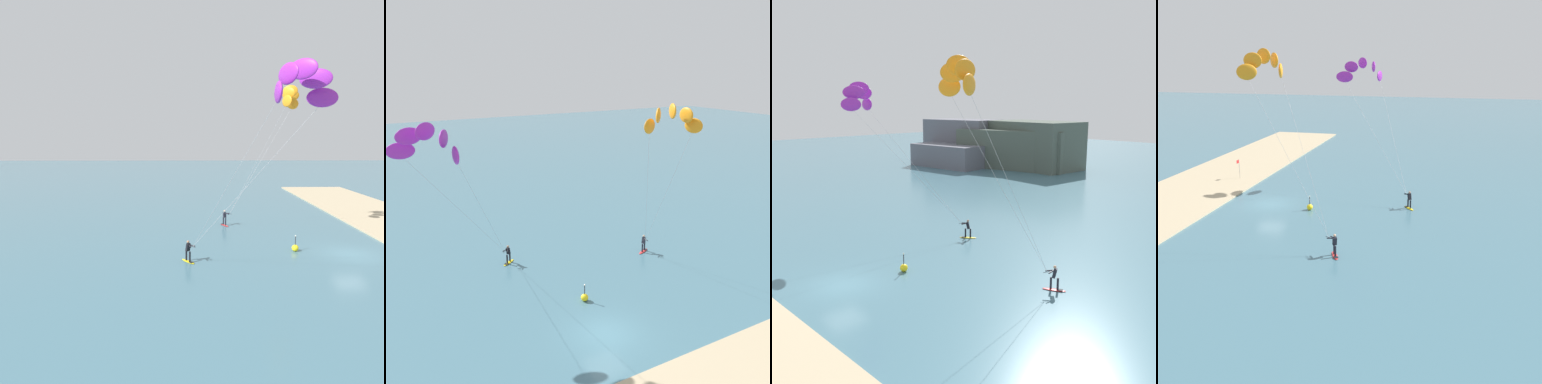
# 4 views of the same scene
# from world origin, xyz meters

# --- Properties ---
(ground_plane) EXTENTS (240.00, 240.00, 0.00)m
(ground_plane) POSITION_xyz_m (0.00, 0.00, 0.00)
(ground_plane) COLOR #426B7A
(kitesurfer_nearshore) EXTENTS (5.59, 7.74, 14.29)m
(kitesurfer_nearshore) POSITION_xyz_m (7.72, 3.70, 12.57)
(kitesurfer_nearshore) COLOR red
(kitesurfer_nearshore) RESTS_ON ground
(kitesurfer_mid_water) EXTENTS (10.11, 9.15, 13.57)m
(kitesurfer_mid_water) POSITION_xyz_m (-8.52, 7.40, 11.86)
(kitesurfer_mid_water) COLOR yellow
(kitesurfer_mid_water) RESTS_ON ground
(marker_buoy) EXTENTS (0.56, 0.56, 1.38)m
(marker_buoy) POSITION_xyz_m (0.90, 4.32, 0.30)
(marker_buoy) COLOR yellow
(marker_buoy) RESTS_ON ground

